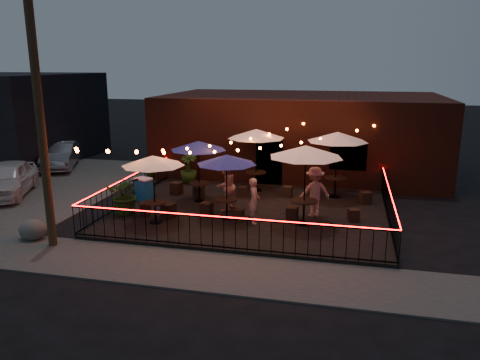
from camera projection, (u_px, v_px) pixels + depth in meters
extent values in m
plane|color=black|center=(239.00, 232.00, 15.96)|extent=(110.00, 110.00, 0.00)
cube|color=black|center=(251.00, 212.00, 17.84)|extent=(10.00, 8.00, 0.15)
cube|color=#3D3B39|center=(212.00, 271.00, 12.89)|extent=(18.00, 2.50, 0.05)
cube|color=#3D3B39|center=(15.00, 183.00, 22.39)|extent=(11.00, 12.00, 0.02)
cube|color=#3E1A10|center=(301.00, 133.00, 24.70)|extent=(14.00, 8.00, 4.00)
cube|color=black|center=(270.00, 164.00, 21.48)|extent=(1.20, 0.24, 2.20)
cube|color=black|center=(348.00, 156.00, 20.58)|extent=(1.60, 0.24, 1.20)
cylinder|color=#372816|center=(40.00, 119.00, 13.73)|extent=(0.26, 0.26, 8.00)
cube|color=black|center=(224.00, 247.00, 14.02)|extent=(10.00, 0.04, 0.04)
cube|color=black|center=(224.00, 218.00, 13.80)|extent=(10.00, 0.04, 0.04)
cube|color=#FF0404|center=(224.00, 217.00, 13.79)|extent=(10.00, 0.03, 0.02)
cube|color=black|center=(130.00, 200.00, 18.90)|extent=(0.04, 8.00, 0.04)
cube|color=black|center=(129.00, 178.00, 18.68)|extent=(0.04, 8.00, 0.04)
cube|color=#FF0404|center=(129.00, 177.00, 18.67)|extent=(0.03, 8.00, 0.02)
cube|color=black|center=(388.00, 218.00, 16.69)|extent=(0.04, 8.00, 0.04)
cube|color=black|center=(390.00, 193.00, 16.47)|extent=(0.04, 8.00, 0.04)
cube|color=#FF0404|center=(390.00, 192.00, 16.46)|extent=(0.03, 8.00, 0.02)
cylinder|color=black|center=(156.00, 222.00, 16.43)|extent=(0.43, 0.43, 0.03)
cylinder|color=black|center=(155.00, 212.00, 16.35)|extent=(0.06, 0.06, 0.71)
cylinder|color=black|center=(155.00, 203.00, 16.26)|extent=(0.79, 0.79, 0.04)
cylinder|color=black|center=(154.00, 190.00, 16.15)|extent=(0.04, 0.04, 2.37)
cone|color=silver|center=(153.00, 161.00, 15.89)|extent=(2.66, 2.66, 0.35)
cylinder|color=black|center=(200.00, 201.00, 18.97)|extent=(0.45, 0.45, 0.03)
cylinder|color=black|center=(199.00, 192.00, 18.89)|extent=(0.06, 0.06, 0.73)
cylinder|color=black|center=(199.00, 183.00, 18.79)|extent=(0.81, 0.81, 0.04)
cylinder|color=black|center=(199.00, 172.00, 18.68)|extent=(0.04, 0.04, 2.44)
cone|color=navy|center=(198.00, 145.00, 18.42)|extent=(2.39, 2.39, 0.36)
cylinder|color=black|center=(227.00, 218.00, 16.83)|extent=(0.43, 0.43, 0.03)
cylinder|color=black|center=(227.00, 209.00, 16.75)|extent=(0.06, 0.06, 0.70)
cylinder|color=black|center=(227.00, 200.00, 16.66)|extent=(0.77, 0.77, 0.04)
cylinder|color=black|center=(227.00, 187.00, 16.55)|extent=(0.04, 0.04, 2.32)
cone|color=navy|center=(226.00, 159.00, 16.30)|extent=(2.19, 2.19, 0.34)
cylinder|color=black|center=(256.00, 190.00, 20.54)|extent=(0.49, 0.49, 0.03)
cylinder|color=black|center=(256.00, 181.00, 20.44)|extent=(0.07, 0.07, 0.81)
cylinder|color=black|center=(256.00, 172.00, 20.34)|extent=(0.90, 0.90, 0.04)
cylinder|color=black|center=(256.00, 161.00, 20.22)|extent=(0.05, 0.05, 2.69)
cone|color=silver|center=(256.00, 134.00, 19.93)|extent=(3.26, 3.26, 0.39)
cylinder|color=black|center=(303.00, 224.00, 16.25)|extent=(0.50, 0.50, 0.03)
cylinder|color=black|center=(304.00, 213.00, 16.15)|extent=(0.07, 0.07, 0.82)
cylinder|color=black|center=(304.00, 201.00, 16.05)|extent=(0.92, 0.92, 0.05)
cylinder|color=black|center=(305.00, 186.00, 15.92)|extent=(0.05, 0.05, 2.75)
cone|color=silver|center=(306.00, 151.00, 15.63)|extent=(2.97, 2.97, 0.40)
cylinder|color=black|center=(335.00, 196.00, 19.57)|extent=(0.50, 0.50, 0.03)
cylinder|color=black|center=(335.00, 187.00, 19.47)|extent=(0.07, 0.07, 0.81)
cylinder|color=black|center=(336.00, 177.00, 19.37)|extent=(0.90, 0.90, 0.05)
cylinder|color=black|center=(336.00, 165.00, 19.24)|extent=(0.05, 0.05, 2.71)
cone|color=silver|center=(338.00, 137.00, 18.96)|extent=(2.84, 2.84, 0.40)
cube|color=black|center=(145.00, 209.00, 17.19)|extent=(0.50, 0.50, 0.46)
cube|color=black|center=(169.00, 211.00, 16.92)|extent=(0.52, 0.52, 0.51)
cube|color=black|center=(176.00, 188.00, 19.93)|extent=(0.49, 0.49, 0.51)
cube|color=black|center=(199.00, 191.00, 19.51)|extent=(0.43, 0.43, 0.47)
cube|color=black|center=(206.00, 209.00, 17.20)|extent=(0.44, 0.44, 0.47)
cube|color=black|center=(238.00, 215.00, 16.54)|extent=(0.41, 0.41, 0.44)
cube|color=black|center=(243.00, 191.00, 19.68)|extent=(0.39, 0.39, 0.40)
cube|color=black|center=(288.00, 192.00, 19.57)|extent=(0.38, 0.38, 0.43)
cube|color=black|center=(292.00, 213.00, 16.68)|extent=(0.42, 0.42, 0.46)
cube|color=black|center=(354.00, 215.00, 16.56)|extent=(0.43, 0.43, 0.43)
cube|color=black|center=(311.00, 192.00, 19.40)|extent=(0.54, 0.54, 0.49)
cube|color=black|center=(365.00, 198.00, 18.59)|extent=(0.53, 0.53, 0.49)
imported|color=tan|center=(254.00, 201.00, 16.21)|extent=(0.53, 0.67, 1.61)
imported|color=#DCAA99|center=(226.00, 186.00, 17.60)|extent=(1.02, 1.14, 1.91)
imported|color=tan|center=(315.00, 192.00, 16.92)|extent=(1.35, 1.09, 1.83)
imported|color=#0F340F|center=(126.00, 195.00, 17.21)|extent=(1.62, 1.51, 1.47)
imported|color=#0F360E|center=(150.00, 179.00, 19.69)|extent=(0.95, 0.86, 1.43)
imported|color=#16350D|center=(189.00, 168.00, 21.67)|extent=(0.80, 0.80, 1.42)
cube|color=#165FAD|center=(144.00, 190.00, 18.96)|extent=(0.79, 0.68, 0.89)
cube|color=silver|center=(144.00, 179.00, 18.85)|extent=(0.85, 0.74, 0.06)
ellipsoid|color=#4E4D48|center=(33.00, 230.00, 15.13)|extent=(0.91, 0.78, 0.70)
imported|color=silver|center=(8.00, 179.00, 20.16)|extent=(3.27, 4.68, 1.48)
imported|color=#98989F|center=(60.00, 155.00, 25.53)|extent=(3.10, 4.52, 1.41)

